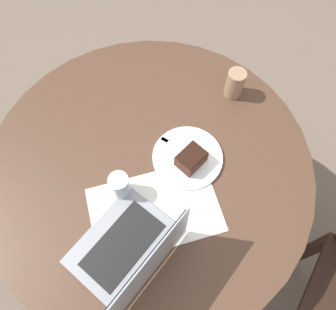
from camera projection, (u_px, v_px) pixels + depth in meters
The scene contains 9 objects.
ground_plane at pixel (156, 219), 1.72m from camera, with size 12.00×12.00×0.00m, color #6B5B4C.
dining_table at pixel (150, 177), 1.21m from camera, with size 1.10×1.10×0.70m.
paper_document at pixel (155, 210), 1.02m from camera, with size 0.46×0.37×0.00m.
plate at pixel (187, 157), 1.09m from camera, with size 0.23×0.23×0.01m.
cake_slice at pixel (191, 159), 1.05m from camera, with size 0.10×0.08×0.06m.
fork at pixel (178, 148), 1.10m from camera, with size 0.08×0.17×0.00m.
coffee_glass at pixel (235, 84), 1.17m from camera, with size 0.06×0.06×0.11m.
water_glass at pixel (120, 186), 1.00m from camera, with size 0.06×0.06×0.10m.
laptop at pixel (131, 250), 0.92m from camera, with size 0.35×0.30×0.25m.
Camera 1 is at (0.22, 0.41, 1.69)m, focal length 35.00 mm.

